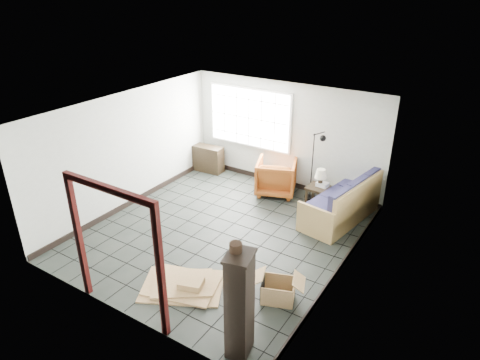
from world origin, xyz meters
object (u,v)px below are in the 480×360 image
Objects in this scene: futon_sofa at (346,204)px; armchair at (276,175)px; side_table at (318,190)px; tall_shelf at (240,304)px.

futon_sofa is 2.52× the size of armchair.
futon_sofa reaches higher than armchair.
side_table is 0.32× the size of tall_shelf.
futon_sofa is 1.88m from armchair.
tall_shelf reaches higher than futon_sofa.
tall_shelf is at bearing 91.64° from armchair.
armchair is 1.83× the size of side_table.
side_table is (-0.72, 0.16, 0.06)m from futon_sofa.
side_table is at bearing 152.50° from armchair.
futon_sofa is 4.35m from tall_shelf.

